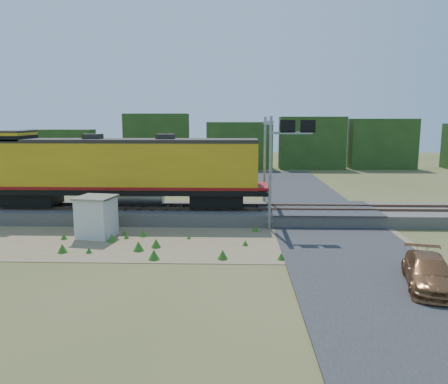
{
  "coord_description": "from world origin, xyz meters",
  "views": [
    {
      "loc": [
        1.23,
        -23.23,
        6.73
      ],
      "look_at": [
        0.39,
        3.0,
        2.4
      ],
      "focal_mm": 35.0,
      "sensor_mm": 36.0,
      "label": 1
    }
  ],
  "objects_px": {
    "shed": "(97,217)",
    "car": "(429,273)",
    "signal_gantry": "(274,143)",
    "locomotive": "(119,169)"
  },
  "relations": [
    {
      "from": "signal_gantry",
      "to": "car",
      "type": "height_order",
      "value": "signal_gantry"
    },
    {
      "from": "shed",
      "to": "car",
      "type": "bearing_deg",
      "value": -14.78
    },
    {
      "from": "shed",
      "to": "car",
      "type": "height_order",
      "value": "shed"
    },
    {
      "from": "locomotive",
      "to": "shed",
      "type": "relative_size",
      "value": 8.18
    },
    {
      "from": "shed",
      "to": "signal_gantry",
      "type": "xyz_separation_m",
      "value": [
        10.49,
        4.16,
        4.02
      ]
    },
    {
      "from": "shed",
      "to": "signal_gantry",
      "type": "height_order",
      "value": "signal_gantry"
    },
    {
      "from": "car",
      "to": "signal_gantry",
      "type": "bearing_deg",
      "value": 129.55
    },
    {
      "from": "signal_gantry",
      "to": "car",
      "type": "xyz_separation_m",
      "value": [
        5.45,
        -11.44,
        -4.6
      ]
    },
    {
      "from": "shed",
      "to": "signal_gantry",
      "type": "distance_m",
      "value": 11.98
    },
    {
      "from": "signal_gantry",
      "to": "shed",
      "type": "bearing_deg",
      "value": -158.35
    }
  ]
}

